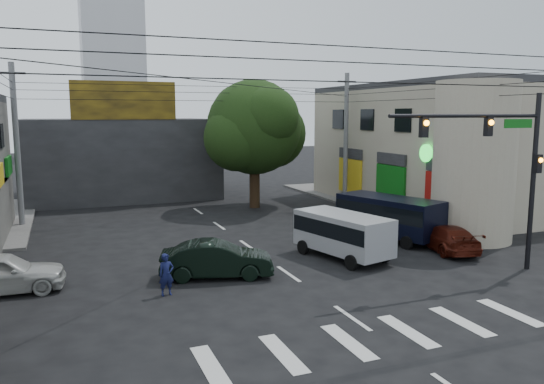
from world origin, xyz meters
TOP-DOWN VIEW (x-y plane):
  - ground at (0.00, 0.00)m, footprint 160.00×160.00m
  - sidewalk_far_right at (18.00, 18.00)m, footprint 16.00×16.00m
  - building_right at (18.00, 13.00)m, footprint 14.00×18.00m
  - corner_column at (11.00, 4.00)m, footprint 4.00×4.00m
  - building_far at (-4.00, 26.00)m, footprint 14.00×10.00m
  - billboard at (-4.00, 21.10)m, footprint 7.00×0.30m
  - tower_distant at (0.00, 70.00)m, footprint 9.00×9.00m
  - street_tree at (4.00, 17.00)m, footprint 6.40×6.40m
  - traffic_gantry at (7.82, -1.00)m, footprint 7.10×0.35m
  - utility_pole_far_left at (-10.50, 16.00)m, footprint 0.32×0.32m
  - utility_pole_far_right at (10.50, 16.00)m, footprint 0.32×0.32m
  - dark_sedan at (-2.78, 2.67)m, footprint 3.80×5.16m
  - white_compact at (-10.50, 3.71)m, footprint 2.18×4.57m
  - maroon_sedan at (8.38, 2.63)m, footprint 3.61×4.99m
  - silver_minivan at (3.19, 3.31)m, footprint 5.53×4.09m
  - navy_van at (7.18, 5.62)m, footprint 6.71×5.43m
  - traffic_officer at (-5.01, 1.32)m, footprint 0.65×0.51m

SIDE VIEW (x-z plane):
  - ground at x=0.00m, z-range 0.00..0.00m
  - sidewalk_far_right at x=18.00m, z-range 0.00..0.15m
  - maroon_sedan at x=8.38m, z-range 0.00..1.23m
  - dark_sedan at x=-2.78m, z-range 0.00..1.44m
  - white_compact at x=-10.50m, z-range 0.00..1.50m
  - traffic_officer at x=-5.01m, z-range 0.00..1.51m
  - silver_minivan at x=3.19m, z-range 0.00..1.99m
  - navy_van at x=7.18m, z-range 0.00..2.17m
  - building_far at x=-4.00m, z-range 0.00..6.00m
  - building_right at x=18.00m, z-range 0.00..8.00m
  - corner_column at x=11.00m, z-range 0.00..8.00m
  - utility_pole_far_left at x=-10.50m, z-range 0.00..9.20m
  - utility_pole_far_right at x=10.50m, z-range 0.00..9.20m
  - traffic_gantry at x=7.82m, z-range 1.23..8.43m
  - street_tree at x=4.00m, z-range 1.12..9.82m
  - billboard at x=-4.00m, z-range 6.00..8.60m
  - tower_distant at x=0.00m, z-range 0.00..44.00m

